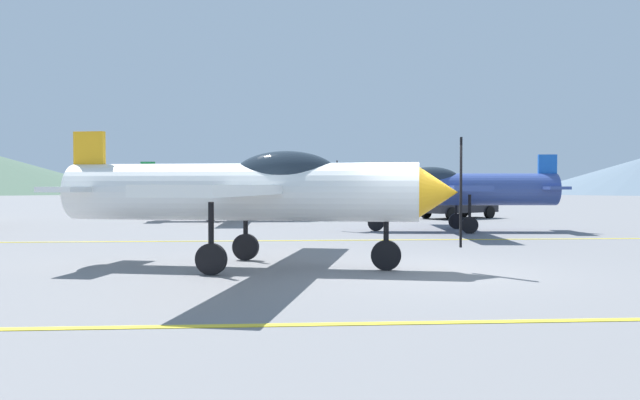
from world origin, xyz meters
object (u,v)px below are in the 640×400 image
at_px(airplane_near, 255,190).
at_px(car_sedan, 458,202).
at_px(airplane_mid, 448,188).
at_px(airplane_far, 225,188).

height_order(airplane_near, car_sedan, airplane_near).
xyz_separation_m(airplane_mid, airplane_far, (-8.98, 7.64, 0.00)).
relative_size(airplane_near, airplane_far, 1.00).
relative_size(airplane_mid, car_sedan, 2.08).
bearing_deg(airplane_far, car_sedan, 6.82).
bearing_deg(airplane_mid, car_sedan, 71.26).
height_order(airplane_far, car_sedan, airplane_far).
height_order(airplane_near, airplane_mid, same).
bearing_deg(car_sedan, airplane_far, -173.18).
relative_size(airplane_near, airplane_mid, 1.00).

